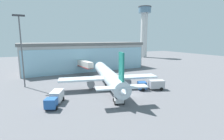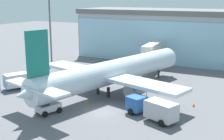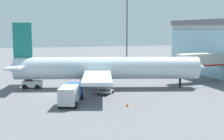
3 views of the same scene
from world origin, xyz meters
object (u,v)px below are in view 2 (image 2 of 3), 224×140
object	(u,v)px
safety_cone_nose	(87,103)
baggage_cart	(139,96)
apron_light_mast	(49,12)
catering_truck	(9,82)
fuel_truck	(153,108)
safety_cone_wingtip	(194,105)
airplane	(112,72)
pushback_tug	(47,106)
jet_bridge	(155,49)

from	to	relation	value
safety_cone_nose	baggage_cart	bearing A→B (deg)	44.55
apron_light_mast	baggage_cart	bearing A→B (deg)	-24.68
catering_truck	fuel_truck	size ratio (longest dim) A/B	0.99
apron_light_mast	safety_cone_wingtip	size ratio (longest dim) A/B	37.46
airplane	safety_cone_wingtip	world-z (taller)	airplane
baggage_cart	pushback_tug	xyz separation A→B (m)	(-8.47, -11.16, 0.47)
pushback_tug	safety_cone_nose	distance (m)	6.18
jet_bridge	pushback_tug	size ratio (longest dim) A/B	3.75
airplane	catering_truck	xyz separation A→B (m)	(-15.89, -6.91, -1.99)
pushback_tug	safety_cone_wingtip	size ratio (longest dim) A/B	6.55
safety_cone_nose	fuel_truck	bearing A→B (deg)	-3.15
baggage_cart	safety_cone_nose	bearing A→B (deg)	86.08
jet_bridge	airplane	size ratio (longest dim) A/B	0.38
jet_bridge	catering_truck	world-z (taller)	jet_bridge
safety_cone_nose	apron_light_mast	bearing A→B (deg)	139.73
airplane	safety_cone_wingtip	distance (m)	13.84
jet_bridge	pushback_tug	xyz separation A→B (m)	(-2.26, -33.51, -3.22)
catering_truck	safety_cone_wingtip	world-z (taller)	catering_truck
jet_bridge	fuel_truck	distance (m)	30.70
jet_bridge	safety_cone_wingtip	xyz separation A→B (m)	(14.39, -21.46, -3.91)
fuel_truck	safety_cone_wingtip	world-z (taller)	fuel_truck
jet_bridge	safety_cone_nose	size ratio (longest dim) A/B	24.59
jet_bridge	safety_cone_wingtip	size ratio (longest dim) A/B	24.59
fuel_truck	safety_cone_nose	world-z (taller)	fuel_truck
airplane	pushback_tug	world-z (taller)	airplane
apron_light_mast	fuel_truck	distance (m)	38.43
baggage_cart	pushback_tug	bearing A→B (deg)	94.33
catering_truck	airplane	bearing A→B (deg)	138.58
baggage_cart	safety_cone_nose	size ratio (longest dim) A/B	5.74
fuel_truck	safety_cone_nose	size ratio (longest dim) A/B	13.85
jet_bridge	fuel_truck	size ratio (longest dim) A/B	1.78
apron_light_mast	baggage_cart	xyz separation A→B (m)	(27.16, -12.48, -11.58)
apron_light_mast	catering_truck	world-z (taller)	apron_light_mast
apron_light_mast	safety_cone_wingtip	world-z (taller)	apron_light_mast
catering_truck	safety_cone_nose	distance (m)	15.49
airplane	baggage_cart	size ratio (longest dim) A/B	11.13
airplane	catering_truck	distance (m)	17.45
baggage_cart	safety_cone_nose	xyz separation A→B (m)	(-5.75, -5.66, -0.23)
baggage_cart	safety_cone_wingtip	world-z (taller)	baggage_cart
apron_light_mast	catering_truck	distance (m)	22.08
catering_truck	apron_light_mast	bearing A→B (deg)	-136.95
apron_light_mast	pushback_tug	distance (m)	32.12
jet_bridge	catering_truck	bearing A→B (deg)	145.99
jet_bridge	catering_truck	xyz separation A→B (m)	(-14.98, -28.28, -2.72)
airplane	catering_truck	world-z (taller)	airplane
fuel_truck	safety_cone_wingtip	bearing A→B (deg)	-97.24
jet_bridge	apron_light_mast	world-z (taller)	apron_light_mast
safety_cone_wingtip	apron_light_mast	bearing A→B (deg)	161.85
airplane	fuel_truck	size ratio (longest dim) A/B	4.61
baggage_cart	safety_cone_wingtip	bearing A→B (deg)	-132.27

